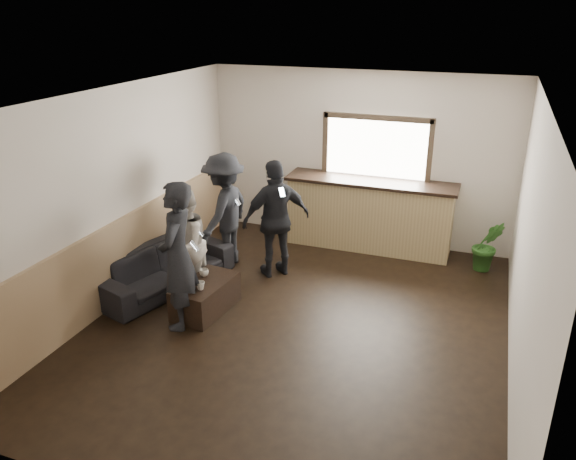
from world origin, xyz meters
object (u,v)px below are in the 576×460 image
at_px(person_c, 224,211).
at_px(person_b, 185,245).
at_px(cup_a, 204,273).
at_px(bar_counter, 370,210).
at_px(person_a, 178,256).
at_px(coffee_table, 206,296).
at_px(cup_b, 200,286).
at_px(person_d, 276,219).
at_px(potted_plant, 487,245).
at_px(sofa, 164,268).

bearing_deg(person_c, person_b, 0.59).
bearing_deg(person_b, cup_a, 59.19).
relative_size(cup_a, person_b, 0.08).
relative_size(bar_counter, person_a, 1.46).
height_order(coffee_table, cup_b, cup_b).
xyz_separation_m(cup_b, person_c, (-0.42, 1.57, 0.41)).
relative_size(person_c, person_d, 1.01).
relative_size(cup_a, person_a, 0.06).
bearing_deg(person_b, bar_counter, 129.72).
relative_size(coffee_table, cup_b, 8.48).
relative_size(cup_b, person_a, 0.06).
height_order(cup_a, potted_plant, potted_plant).
xyz_separation_m(cup_a, potted_plant, (3.46, 2.38, -0.06)).
xyz_separation_m(sofa, person_a, (0.73, -0.78, 0.63)).
height_order(potted_plant, person_b, person_b).
xyz_separation_m(sofa, cup_b, (0.91, -0.58, 0.17)).
distance_m(coffee_table, person_b, 0.74).
distance_m(person_a, person_b, 0.73).
distance_m(cup_b, person_a, 0.53).
bearing_deg(potted_plant, cup_a, -145.55).
bearing_deg(person_a, person_d, 147.97).
xyz_separation_m(bar_counter, cup_b, (-1.48, -2.98, -0.18)).
height_order(bar_counter, person_c, bar_counter).
bearing_deg(coffee_table, bar_counter, 61.34).
xyz_separation_m(sofa, potted_plant, (4.23, 2.14, 0.10)).
distance_m(sofa, cup_b, 1.09).
bearing_deg(person_a, coffee_table, 149.37).
bearing_deg(cup_a, potted_plant, 34.45).
height_order(coffee_table, person_d, person_d).
bearing_deg(person_d, bar_counter, -169.08).
bearing_deg(bar_counter, cup_b, -116.35).
height_order(sofa, cup_a, sofa).
relative_size(coffee_table, person_b, 0.61).
bearing_deg(cup_a, person_d, 64.42).
relative_size(coffee_table, person_c, 0.53).
bearing_deg(coffee_table, person_c, 105.15).
relative_size(sofa, cup_b, 18.63).
relative_size(potted_plant, person_b, 0.52).
height_order(cup_b, person_a, person_a).
height_order(sofa, potted_plant, potted_plant).
xyz_separation_m(potted_plant, person_c, (-3.75, -1.16, 0.47)).
bearing_deg(coffee_table, cup_a, 119.84).
xyz_separation_m(cup_a, person_c, (-0.28, 1.22, 0.41)).
relative_size(person_a, person_b, 1.21).
xyz_separation_m(bar_counter, person_c, (-1.90, -1.41, 0.23)).
height_order(person_a, person_d, person_a).
distance_m(cup_b, person_b, 0.71).
bearing_deg(coffee_table, cup_b, -76.37).
height_order(bar_counter, sofa, bar_counter).
distance_m(sofa, cup_a, 0.82).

